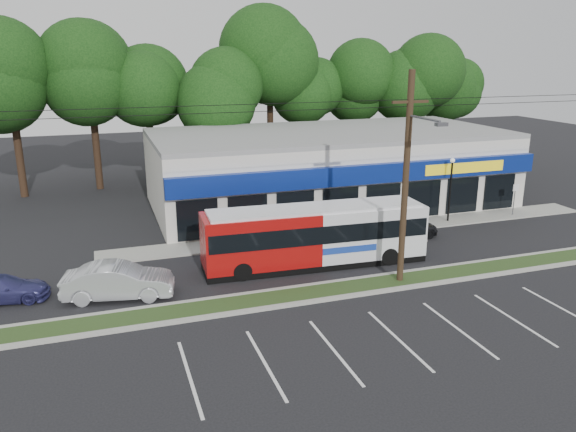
{
  "coord_description": "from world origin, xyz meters",
  "views": [
    {
      "loc": [
        -10.26,
        -21.11,
        10.71
      ],
      "look_at": [
        -1.35,
        5.0,
        2.64
      ],
      "focal_mm": 35.0,
      "sensor_mm": 36.0,
      "label": 1
    }
  ],
  "objects_px": {
    "utility_pole": "(404,173)",
    "metrobus": "(315,234)",
    "car_dark": "(405,227)",
    "car_silver": "(118,281)",
    "pedestrian_b": "(422,227)",
    "pedestrian_a": "(416,215)",
    "sign_post": "(515,194)",
    "car_blue": "(1,289)",
    "lamp_post": "(451,182)"
  },
  "relations": [
    {
      "from": "metrobus",
      "to": "pedestrian_a",
      "type": "height_order",
      "value": "metrobus"
    },
    {
      "from": "utility_pole",
      "to": "lamp_post",
      "type": "xyz_separation_m",
      "value": [
        8.17,
        7.87,
        -2.74
      ]
    },
    {
      "from": "car_dark",
      "to": "pedestrian_b",
      "type": "xyz_separation_m",
      "value": [
        0.59,
        -0.84,
        0.21
      ]
    },
    {
      "from": "car_dark",
      "to": "sign_post",
      "type": "bearing_deg",
      "value": -81.66
    },
    {
      "from": "car_silver",
      "to": "pedestrian_a",
      "type": "height_order",
      "value": "pedestrian_a"
    },
    {
      "from": "lamp_post",
      "to": "car_silver",
      "type": "bearing_deg",
      "value": -165.8
    },
    {
      "from": "utility_pole",
      "to": "car_blue",
      "type": "bearing_deg",
      "value": 167.6
    },
    {
      "from": "lamp_post",
      "to": "pedestrian_a",
      "type": "xyz_separation_m",
      "value": [
        -2.57,
        -0.3,
        -1.84
      ]
    },
    {
      "from": "car_blue",
      "to": "pedestrian_a",
      "type": "xyz_separation_m",
      "value": [
        23.35,
        3.67,
        0.24
      ]
    },
    {
      "from": "pedestrian_a",
      "to": "car_dark",
      "type": "bearing_deg",
      "value": 22.16
    },
    {
      "from": "sign_post",
      "to": "metrobus",
      "type": "xyz_separation_m",
      "value": [
        -16.03,
        -4.08,
        0.11
      ]
    },
    {
      "from": "lamp_post",
      "to": "metrobus",
      "type": "bearing_deg",
      "value": -158.7
    },
    {
      "from": "car_blue",
      "to": "sign_post",
      "type": "bearing_deg",
      "value": -75.69
    },
    {
      "from": "sign_post",
      "to": "car_silver",
      "type": "distance_m",
      "value": 26.44
    },
    {
      "from": "metrobus",
      "to": "pedestrian_a",
      "type": "distance_m",
      "value": 9.4
    },
    {
      "from": "pedestrian_a",
      "to": "utility_pole",
      "type": "bearing_deg",
      "value": 32.47
    },
    {
      "from": "car_dark",
      "to": "pedestrian_b",
      "type": "bearing_deg",
      "value": -147.06
    },
    {
      "from": "car_dark",
      "to": "car_blue",
      "type": "bearing_deg",
      "value": 93.16
    },
    {
      "from": "car_dark",
      "to": "car_blue",
      "type": "height_order",
      "value": "car_dark"
    },
    {
      "from": "utility_pole",
      "to": "car_silver",
      "type": "bearing_deg",
      "value": 168.61
    },
    {
      "from": "pedestrian_a",
      "to": "pedestrian_b",
      "type": "relative_size",
      "value": 0.94
    },
    {
      "from": "car_dark",
      "to": "car_blue",
      "type": "xyz_separation_m",
      "value": [
        -21.59,
        -2.01,
        -0.08
      ]
    },
    {
      "from": "pedestrian_b",
      "to": "metrobus",
      "type": "bearing_deg",
      "value": 19.91
    },
    {
      "from": "sign_post",
      "to": "car_dark",
      "type": "xyz_separation_m",
      "value": [
        -9.33,
        -1.73,
        -0.88
      ]
    },
    {
      "from": "car_dark",
      "to": "car_silver",
      "type": "xyz_separation_m",
      "value": [
        -16.61,
        -3.34,
        0.13
      ]
    },
    {
      "from": "sign_post",
      "to": "utility_pole",
      "type": "bearing_deg",
      "value": -149.85
    },
    {
      "from": "metrobus",
      "to": "car_dark",
      "type": "relative_size",
      "value": 2.98
    },
    {
      "from": "lamp_post",
      "to": "car_dark",
      "type": "relative_size",
      "value": 1.08
    },
    {
      "from": "car_blue",
      "to": "pedestrian_a",
      "type": "bearing_deg",
      "value": -73.66
    },
    {
      "from": "utility_pole",
      "to": "car_blue",
      "type": "distance_m",
      "value": 18.8
    },
    {
      "from": "utility_pole",
      "to": "metrobus",
      "type": "height_order",
      "value": "utility_pole"
    },
    {
      "from": "sign_post",
      "to": "car_dark",
      "type": "bearing_deg",
      "value": -169.49
    },
    {
      "from": "pedestrian_b",
      "to": "lamp_post",
      "type": "bearing_deg",
      "value": -134.88
    },
    {
      "from": "utility_pole",
      "to": "sign_post",
      "type": "xyz_separation_m",
      "value": [
        13.17,
        7.65,
        -3.86
      ]
    },
    {
      "from": "utility_pole",
      "to": "sign_post",
      "type": "distance_m",
      "value": 15.71
    },
    {
      "from": "car_dark",
      "to": "pedestrian_b",
      "type": "distance_m",
      "value": 1.05
    },
    {
      "from": "metrobus",
      "to": "sign_post",
      "type": "bearing_deg",
      "value": 17.26
    },
    {
      "from": "metrobus",
      "to": "lamp_post",
      "type": "bearing_deg",
      "value": 24.29
    },
    {
      "from": "car_silver",
      "to": "car_blue",
      "type": "bearing_deg",
      "value": 86.19
    },
    {
      "from": "metrobus",
      "to": "car_dark",
      "type": "distance_m",
      "value": 7.17
    },
    {
      "from": "lamp_post",
      "to": "sign_post",
      "type": "relative_size",
      "value": 1.91
    },
    {
      "from": "car_silver",
      "to": "lamp_post",
      "type": "bearing_deg",
      "value": -64.64
    },
    {
      "from": "lamp_post",
      "to": "car_dark",
      "type": "distance_m",
      "value": 5.16
    },
    {
      "from": "lamp_post",
      "to": "car_blue",
      "type": "relative_size",
      "value": 1.05
    },
    {
      "from": "pedestrian_b",
      "to": "utility_pole",
      "type": "bearing_deg",
      "value": 57.15
    },
    {
      "from": "pedestrian_a",
      "to": "pedestrian_b",
      "type": "xyz_separation_m",
      "value": [
        -1.17,
        -2.5,
        0.05
      ]
    },
    {
      "from": "sign_post",
      "to": "pedestrian_b",
      "type": "height_order",
      "value": "sign_post"
    },
    {
      "from": "metrobus",
      "to": "car_dark",
      "type": "xyz_separation_m",
      "value": [
        6.7,
        2.34,
        -0.99
      ]
    },
    {
      "from": "sign_post",
      "to": "car_silver",
      "type": "xyz_separation_m",
      "value": [
        -25.94,
        -5.07,
        -0.75
      ]
    },
    {
      "from": "sign_post",
      "to": "pedestrian_a",
      "type": "bearing_deg",
      "value": -179.43
    }
  ]
}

